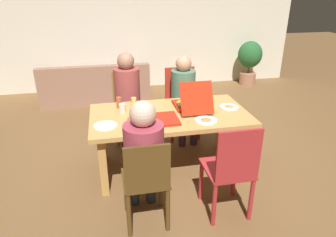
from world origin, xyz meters
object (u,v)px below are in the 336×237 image
at_px(chair_1, 181,99).
at_px(drinking_glass_0, 122,108).
at_px(potted_plant, 250,59).
at_px(chair_0, 127,102).
at_px(drinking_glass_3, 131,125).
at_px(dining_table, 170,120).
at_px(pizza_box_0, 191,104).
at_px(chair_3, 231,169).
at_px(chair_2, 146,181).
at_px(plate_2, 105,126).
at_px(drinking_glass_2, 119,103).
at_px(drinking_glass_1, 134,102).
at_px(person_2, 144,151).
at_px(plate_1, 206,120).
at_px(plate_0, 229,107).
at_px(person_1, 184,91).
at_px(person_0, 128,91).
at_px(couch, 96,86).
at_px(pizza_box_1, 162,119).

height_order(chair_1, drinking_glass_0, chair_1).
height_order(chair_1, potted_plant, chair_1).
height_order(chair_0, drinking_glass_3, chair_0).
distance_m(dining_table, pizza_box_0, 0.34).
height_order(pizza_box_0, potted_plant, pizza_box_0).
xyz_separation_m(chair_1, chair_3, (0.00, -1.88, -0.01)).
bearing_deg(chair_2, plate_2, 113.35).
relative_size(plate_2, drinking_glass_3, 1.78).
bearing_deg(plate_2, drinking_glass_2, 70.48).
distance_m(plate_2, drinking_glass_1, 0.63).
height_order(dining_table, person_2, person_2).
bearing_deg(drinking_glass_1, plate_1, -40.34).
height_order(chair_1, drinking_glass_1, chair_1).
relative_size(pizza_box_0, plate_0, 2.38).
bearing_deg(chair_1, person_1, -90.00).
height_order(person_1, drinking_glass_2, person_1).
relative_size(person_0, couch, 0.63).
distance_m(person_1, drinking_glass_2, 1.04).
relative_size(plate_2, couch, 0.12).
bearing_deg(drinking_glass_3, person_0, 86.80).
bearing_deg(plate_0, couch, 121.56).
xyz_separation_m(dining_table, person_2, (-0.41, -0.81, 0.09)).
relative_size(chair_3, drinking_glass_3, 7.00).
xyz_separation_m(person_1, chair_3, (0.00, -1.72, -0.18)).
bearing_deg(pizza_box_1, chair_1, 65.88).
xyz_separation_m(chair_2, drinking_glass_3, (-0.07, 0.57, 0.29)).
height_order(dining_table, person_0, person_0).
bearing_deg(plate_1, person_0, 124.02).
relative_size(dining_table, pizza_box_0, 3.33).
distance_m(dining_table, drinking_glass_0, 0.56).
height_order(pizza_box_1, drinking_glass_2, drinking_glass_2).
height_order(plate_0, drinking_glass_2, drinking_glass_2).
distance_m(person_0, plate_2, 1.07).
relative_size(pizza_box_1, plate_2, 1.42).
bearing_deg(chair_1, drinking_glass_0, -138.41).
xyz_separation_m(person_0, pizza_box_0, (0.70, -0.70, 0.02)).
relative_size(plate_2, drinking_glass_2, 1.86).
bearing_deg(drinking_glass_2, couch, 98.04).
xyz_separation_m(person_2, plate_2, (-0.32, 0.61, 0.00)).
height_order(pizza_box_1, plate_0, same).
relative_size(person_1, pizza_box_0, 2.21).
height_order(chair_1, drinking_glass_2, chair_1).
relative_size(chair_1, drinking_glass_0, 9.12).
bearing_deg(chair_1, plate_0, -67.97).
height_order(chair_2, potted_plant, potted_plant).
xyz_separation_m(chair_1, plate_0, (0.36, -0.90, 0.19)).
distance_m(chair_3, potted_plant, 4.45).
height_order(plate_2, couch, couch).
bearing_deg(couch, person_2, -82.16).
height_order(plate_0, couch, plate_0).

